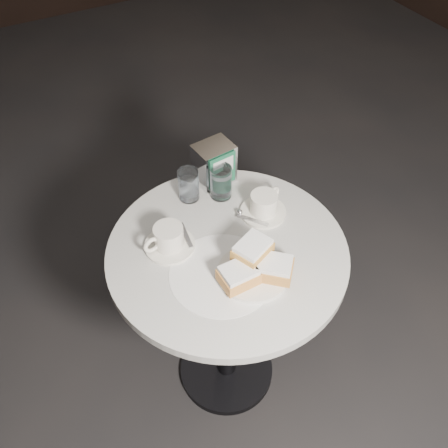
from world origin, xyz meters
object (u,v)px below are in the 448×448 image
coffee_cup_right (264,205)px  napkin_dispenser (214,164)px  coffee_cup_left (169,239)px  water_glass_right (221,182)px  water_glass_left (189,185)px  cafe_table (227,289)px  beignet_plate (254,267)px

coffee_cup_right → napkin_dispenser: size_ratio=1.35×
coffee_cup_left → water_glass_right: 0.26m
water_glass_left → napkin_dispenser: (0.11, 0.03, 0.02)m
coffee_cup_right → water_glass_left: water_glass_left is taller
cafe_table → beignet_plate: (0.02, -0.12, 0.23)m
beignet_plate → water_glass_left: bearing=92.9°
napkin_dispenser → cafe_table: bearing=-116.7°
coffee_cup_right → water_glass_right: bearing=97.0°
water_glass_right → napkin_dispenser: (0.02, 0.07, 0.02)m
beignet_plate → napkin_dispenser: napkin_dispenser is taller
beignet_plate → water_glass_right: (0.07, 0.33, 0.02)m
water_glass_left → water_glass_right: water_glass_right is taller
coffee_cup_left → water_glass_right: bearing=20.4°
coffee_cup_right → water_glass_left: bearing=111.7°
water_glass_left → water_glass_right: bearing=-22.9°
beignet_plate → water_glass_right: water_glass_right is taller
cafe_table → napkin_dispenser: napkin_dispenser is taller
cafe_table → coffee_cup_left: size_ratio=4.58×
coffee_cup_right → water_glass_left: (-0.17, 0.17, 0.02)m
cafe_table → coffee_cup_right: coffee_cup_right is taller
coffee_cup_right → water_glass_right: size_ratio=1.68×
beignet_plate → coffee_cup_right: (0.15, 0.19, -0.00)m
coffee_cup_right → napkin_dispenser: (-0.06, 0.21, 0.04)m
coffee_cup_left → cafe_table: bearing=-38.1°
coffee_cup_right → napkin_dispenser: 0.22m
cafe_table → beignet_plate: beignet_plate is taller
beignet_plate → coffee_cup_right: 0.25m
coffee_cup_left → napkin_dispenser: size_ratio=1.18×
coffee_cup_right → water_glass_right: water_glass_right is taller
beignet_plate → coffee_cup_right: bearing=52.2°
water_glass_left → napkin_dispenser: 0.12m
water_glass_right → water_glass_left: bearing=157.1°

